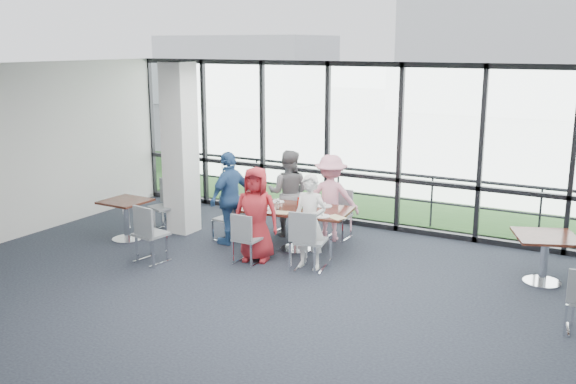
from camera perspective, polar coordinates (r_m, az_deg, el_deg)
The scene contains 38 objects.
floor at distance 8.31m, azimuth -2.23°, elevation -12.11°, with size 12.00×10.00×0.02m, color black.
ceiling at distance 7.53m, azimuth -2.45°, elevation 10.59°, with size 12.00×10.00×0.04m, color white.
curtain_wall_back at distance 12.23m, azimuth 9.89°, elevation 3.82°, with size 12.00×0.10×3.20m, color white.
structural_column at distance 12.20m, azimuth -9.57°, elevation 3.81°, with size 0.50×0.50×3.20m, color white.
apron at distance 17.25m, azimuth 15.14°, elevation 0.75°, with size 80.00×70.00×0.02m, color slate.
grass_strip at distance 15.36m, azimuth 13.33°, elevation -0.53°, with size 80.00×5.00×0.01m, color #234E1F.
hangar_aux at distance 40.83m, azimuth -3.70°, elevation 10.89°, with size 10.00×6.00×4.00m, color silver.
guard_rail at distance 13.00m, azimuth 10.57°, elevation -0.61°, with size 0.06×0.06×12.00m, color #2D2D33.
main_table at distance 11.10m, azimuth 0.75°, elevation -2.12°, with size 1.96×1.25×0.75m.
side_table_left at distance 12.03m, azimuth -14.22°, elevation -1.33°, with size 0.78×0.78×0.75m.
side_table_right at distance 10.29m, azimuth 21.93°, elevation -4.21°, with size 1.13×1.13×0.75m.
diner_near_left at distance 10.56m, azimuth -2.86°, elevation -1.98°, with size 0.77×0.50×1.58m, color #A92229.
diner_near_right at distance 10.17m, azimuth 1.95°, elevation -2.67°, with size 0.56×0.41×1.54m, color white.
diner_far_left at distance 11.93m, azimuth 0.03°, elevation -0.10°, with size 0.79×0.49×1.62m, color slate.
diner_far_right at distance 11.64m, azimuth 3.81°, elevation -0.54°, with size 1.02×0.53×1.58m, color #FC9FB5.
diner_end at distance 11.49m, azimuth -5.16°, elevation -0.52°, with size 0.98×0.54×1.67m, color #325D97.
chair_main_nl at distance 10.50m, azimuth -3.59°, elevation -4.17°, with size 0.41×0.41×0.84m, color gray, non-canonical shape.
chair_main_nr at distance 10.18m, azimuth 2.03°, elevation -4.36°, with size 0.47×0.47×0.95m, color gray, non-canonical shape.
chair_main_fl at distance 12.23m, azimuth -0.05°, elevation -1.67°, with size 0.40×0.40×0.83m, color gray, non-canonical shape.
chair_main_fr at distance 11.82m, azimuth 4.48°, elevation -2.12°, with size 0.43×0.43×0.87m, color gray, non-canonical shape.
chair_main_end at distance 11.73m, azimuth -5.37°, elevation -2.38°, with size 0.40×0.40×0.83m, color gray, non-canonical shape.
chair_spare_la at distance 10.75m, azimuth -12.07°, elevation -3.68°, with size 0.47×0.47×0.96m, color gray, non-canonical shape.
chair_spare_lb at distance 12.46m, azimuth -11.02°, elevation -1.34°, with size 0.47×0.47×0.95m, color gray, non-canonical shape.
plate_nl at distance 11.02m, azimuth -2.39°, elevation -1.49°, with size 0.28×0.28×0.01m, color white.
plate_nr at distance 10.55m, azimuth 3.07°, elevation -2.16°, with size 0.26×0.26×0.01m, color white.
plate_fl at distance 11.49m, azimuth -0.93°, elevation -0.86°, with size 0.24×0.24×0.01m, color white.
plate_fr at distance 11.21m, azimuth 3.25°, elevation -1.24°, with size 0.28×0.28×0.01m, color white.
plate_end at distance 11.40m, azimuth -2.81°, elevation -1.00°, with size 0.29×0.29×0.01m, color white.
tumbler_a at distance 10.98m, azimuth -0.92°, elevation -1.19°, with size 0.07×0.07×0.14m, color white.
tumbler_b at distance 10.79m, azimuth 2.08°, elevation -1.49°, with size 0.06×0.06×0.13m, color white.
tumbler_c at distance 11.22m, azimuth 1.54°, elevation -0.86°, with size 0.08×0.08×0.15m, color white.
tumbler_d at distance 11.19m, azimuth -2.78°, elevation -0.92°, with size 0.07×0.07×0.15m, color white.
menu_a at distance 10.79m, azimuth -0.70°, elevation -1.82°, with size 0.30×0.21×0.00m, color beige.
menu_b at distance 10.52m, azimuth 4.30°, elevation -2.25°, with size 0.32×0.22×0.00m, color beige.
menu_c at distance 11.32m, azimuth 2.18°, elevation -1.12°, with size 0.27×0.19×0.00m, color beige.
condiment_caddy at distance 11.09m, azimuth 1.36°, elevation -1.31°, with size 0.10×0.07×0.04m, color black.
ketchup_bottle at distance 11.11m, azimuth 0.99°, elevation -0.92°, with size 0.06×0.06×0.18m, color #A80D00.
green_bottle at distance 11.01m, azimuth 1.15°, elevation -1.00°, with size 0.05×0.05×0.20m, color #14682B.
Camera 1 is at (3.90, -6.43, 3.52)m, focal length 40.00 mm.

